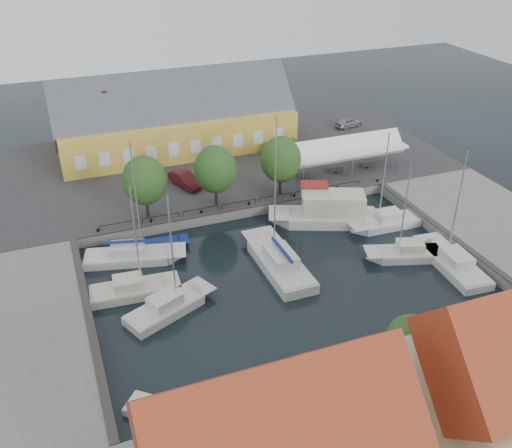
{
  "coord_description": "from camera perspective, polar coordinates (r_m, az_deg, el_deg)",
  "views": [
    {
      "loc": [
        -16.63,
        -37.29,
        28.02
      ],
      "look_at": [
        0.0,
        6.0,
        1.5
      ],
      "focal_mm": 40.0,
      "sensor_mm": 36.0,
      "label": 1
    }
  ],
  "objects": [
    {
      "name": "quay_trees",
      "position": [
        56.38,
        -4.11,
        5.45
      ],
      "size": [
        18.2,
        4.2,
        6.3
      ],
      "color": "black",
      "rests_on": "north_quay"
    },
    {
      "name": "car_red",
      "position": [
        61.9,
        -7.09,
        4.42
      ],
      "size": [
        3.01,
        4.84,
        1.51
      ],
      "primitive_type": "imported",
      "rotation": [
        0.0,
        0.0,
        0.33
      ],
      "color": "#541316",
      "rests_on": "north_quay"
    },
    {
      "name": "launch_nw",
      "position": [
        53.51,
        -9.22,
        -2.13
      ],
      "size": [
        4.65,
        2.16,
        0.88
      ],
      "color": "navy",
      "rests_on": "ground"
    },
    {
      "name": "warehouse",
      "position": [
        71.15,
        -8.57,
        10.07
      ],
      "size": [
        28.56,
        14.0,
        9.55
      ],
      "color": "gold",
      "rests_on": "north_quay"
    },
    {
      "name": "east_boat_c",
      "position": [
        52.73,
        19.03,
        -3.85
      ],
      "size": [
        3.4,
        8.92,
        11.11
      ],
      "color": "silver",
      "rests_on": "ground"
    },
    {
      "name": "north_quay",
      "position": [
        68.33,
        -5.15,
        5.89
      ],
      "size": [
        56.0,
        26.0,
        1.0
      ],
      "primitive_type": "cube",
      "color": "#2D2D30",
      "rests_on": "ground"
    },
    {
      "name": "launch_sw",
      "position": [
        37.98,
        -9.64,
        -18.14
      ],
      "size": [
        4.54,
        4.19,
        0.98
      ],
      "color": "silver",
      "rests_on": "ground"
    },
    {
      "name": "west_quay",
      "position": [
        45.07,
        -23.52,
        -10.86
      ],
      "size": [
        12.0,
        24.0,
        1.0
      ],
      "primitive_type": "cube",
      "color": "slate",
      "rests_on": "ground"
    },
    {
      "name": "west_boat_b",
      "position": [
        47.71,
        -12.2,
        -6.6
      ],
      "size": [
        7.48,
        3.01,
        10.14
      ],
      "color": "beige",
      "rests_on": "ground"
    },
    {
      "name": "east_quay",
      "position": [
        59.12,
        23.33,
        -0.64
      ],
      "size": [
        12.0,
        24.0,
        1.0
      ],
      "primitive_type": "cube",
      "color": "slate",
      "rests_on": "ground"
    },
    {
      "name": "west_boat_c",
      "position": [
        45.38,
        -8.71,
        -8.36
      ],
      "size": [
        7.86,
        5.33,
        10.42
      ],
      "color": "silver",
      "rests_on": "ground"
    },
    {
      "name": "quay_edge_fittings",
      "position": [
        52.64,
        0.51,
        -1.04
      ],
      "size": [
        56.0,
        24.72,
        0.4
      ],
      "color": "#383533",
      "rests_on": "north_quay"
    },
    {
      "name": "ground",
      "position": [
        49.52,
        2.5,
        -4.73
      ],
      "size": [
        140.0,
        140.0,
        0.0
      ],
      "primitive_type": "plane",
      "color": "black",
      "rests_on": "ground"
    },
    {
      "name": "trawler",
      "position": [
        56.66,
        7.15,
        1.05
      ],
      "size": [
        11.07,
        7.0,
        5.0
      ],
      "color": "silver",
      "rests_on": "ground"
    },
    {
      "name": "tent_canopy",
      "position": [
        64.9,
        8.96,
        7.37
      ],
      "size": [
        14.0,
        4.0,
        2.83
      ],
      "color": "white",
      "rests_on": "north_quay"
    },
    {
      "name": "east_boat_a",
      "position": [
        57.33,
        12.74,
        0.0
      ],
      "size": [
        7.41,
        2.68,
        10.49
      ],
      "color": "silver",
      "rests_on": "ground"
    },
    {
      "name": "car_silver",
      "position": [
        79.37,
        9.24,
        9.98
      ],
      "size": [
        4.09,
        2.24,
        1.32
      ],
      "primitive_type": "imported",
      "rotation": [
        0.0,
        0.0,
        1.75
      ],
      "color": "#93959A",
      "rests_on": "north_quay"
    },
    {
      "name": "townhouses",
      "position": [
        32.16,
        23.55,
        -17.1
      ],
      "size": [
        36.3,
        8.5,
        12.0
      ],
      "color": "beige",
      "rests_on": "south_bank"
    },
    {
      "name": "center_sailboat",
      "position": [
        49.83,
        2.28,
        -3.97
      ],
      "size": [
        3.2,
        10.48,
        14.05
      ],
      "color": "silver",
      "rests_on": "ground"
    },
    {
      "name": "east_boat_b",
      "position": [
        52.83,
        14.74,
        -3.03
      ],
      "size": [
        7.29,
        4.28,
        9.77
      ],
      "color": "silver",
      "rests_on": "ground"
    },
    {
      "name": "west_boat_a",
      "position": [
        51.94,
        -12.23,
        -3.3
      ],
      "size": [
        9.28,
        4.59,
        11.89
      ],
      "color": "silver",
      "rests_on": "ground"
    }
  ]
}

